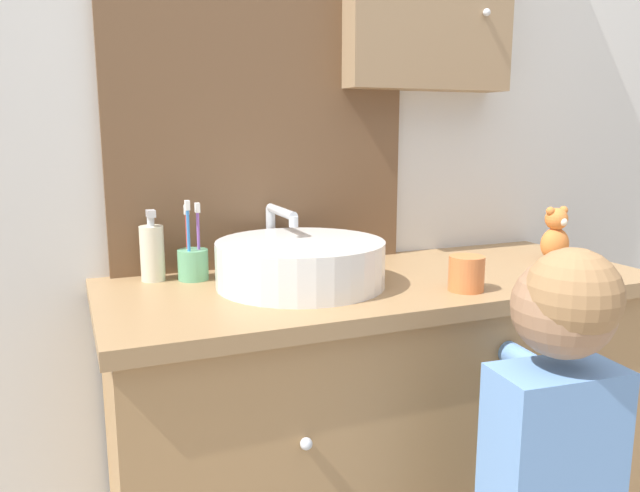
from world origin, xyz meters
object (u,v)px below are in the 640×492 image
(child_figure, at_px, (551,475))
(teddy_bear, at_px, (555,235))
(drinking_cup, at_px, (466,273))
(sink_basin, at_px, (300,262))
(toothbrush_holder, at_px, (193,262))
(soap_dispenser, at_px, (152,252))

(child_figure, distance_m, teddy_bear, 0.74)
(drinking_cup, bearing_deg, sink_basin, 149.84)
(toothbrush_holder, relative_size, soap_dispenser, 1.13)
(teddy_bear, relative_size, drinking_cup, 1.87)
(toothbrush_holder, xyz_separation_m, child_figure, (0.49, -0.65, -0.29))
(sink_basin, xyz_separation_m, teddy_bear, (0.72, -0.01, 0.02))
(sink_basin, bearing_deg, toothbrush_holder, 146.34)
(toothbrush_holder, bearing_deg, soap_dispenser, 162.64)
(soap_dispenser, xyz_separation_m, child_figure, (0.58, -0.68, -0.32))
(soap_dispenser, bearing_deg, drinking_cup, -29.78)
(sink_basin, relative_size, drinking_cup, 5.55)
(sink_basin, height_order, toothbrush_holder, toothbrush_holder)
(toothbrush_holder, height_order, soap_dispenser, toothbrush_holder)
(soap_dispenser, bearing_deg, sink_basin, -29.39)
(sink_basin, distance_m, drinking_cup, 0.37)
(soap_dispenser, xyz_separation_m, drinking_cup, (0.62, -0.35, -0.03))
(child_figure, bearing_deg, soap_dispenser, 130.36)
(sink_basin, xyz_separation_m, drinking_cup, (0.32, -0.18, -0.01))
(teddy_bear, bearing_deg, toothbrush_holder, 170.87)
(drinking_cup, bearing_deg, teddy_bear, 23.36)
(drinking_cup, bearing_deg, child_figure, -96.88)
(soap_dispenser, height_order, child_figure, soap_dispenser)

